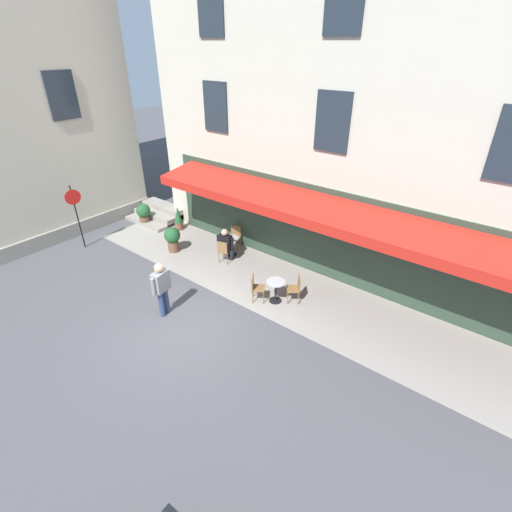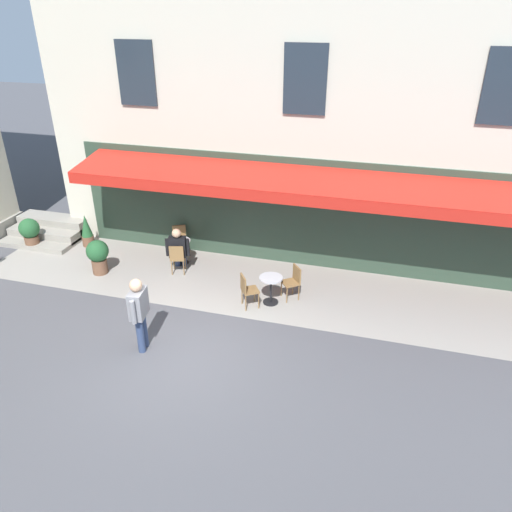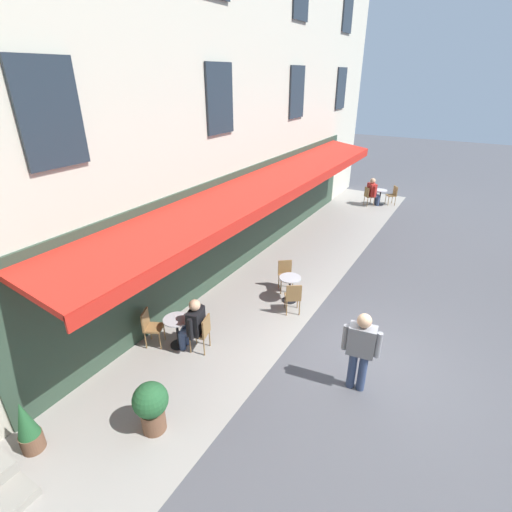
{
  "view_description": "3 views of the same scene",
  "coord_description": "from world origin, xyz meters",
  "px_view_note": "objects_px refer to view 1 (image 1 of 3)",
  "views": [
    {
      "loc": [
        -6.9,
        5.35,
        7.24
      ],
      "look_at": [
        -0.64,
        -2.66,
        1.39
      ],
      "focal_mm": 26.21,
      "sensor_mm": 36.0,
      "label": 1
    },
    {
      "loc": [
        -3.92,
        7.65,
        6.84
      ],
      "look_at": [
        -0.93,
        -3.04,
        1.1
      ],
      "focal_mm": 34.04,
      "sensor_mm": 36.0,
      "label": 2
    },
    {
      "loc": [
        6.87,
        1.14,
        5.77
      ],
      "look_at": [
        -1.16,
        -3.59,
        1.28
      ],
      "focal_mm": 26.54,
      "sensor_mm": 36.0,
      "label": 3
    }
  ],
  "objects_px": {
    "cafe_chair_wicker_corner_left": "(224,250)",
    "seated_patron_in_black": "(226,243)",
    "potted_plant_entrance_right": "(144,213)",
    "potted_plant_entrance_left": "(173,238)",
    "cafe_chair_wicker_corner_right": "(235,235)",
    "cafe_table_mid_terrace": "(276,288)",
    "potted_plant_mid_terrace": "(178,219)",
    "no_parking_sign": "(75,206)",
    "cafe_chair_wicker_by_window": "(256,286)",
    "cafe_chair_wicker_near_door": "(296,287)",
    "walking_pedestrian_in_grey": "(161,285)",
    "cafe_table_near_entrance": "(231,244)"
  },
  "relations": [
    {
      "from": "cafe_table_mid_terrace",
      "to": "seated_patron_in_black",
      "type": "relative_size",
      "value": 0.56
    },
    {
      "from": "seated_patron_in_black",
      "to": "potted_plant_mid_terrace",
      "type": "bearing_deg",
      "value": -11.65
    },
    {
      "from": "potted_plant_entrance_right",
      "to": "potted_plant_entrance_left",
      "type": "relative_size",
      "value": 0.96
    },
    {
      "from": "cafe_chair_wicker_corner_right",
      "to": "cafe_chair_wicker_by_window",
      "type": "bearing_deg",
      "value": 140.88
    },
    {
      "from": "no_parking_sign",
      "to": "cafe_table_near_entrance",
      "type": "bearing_deg",
      "value": -148.05
    },
    {
      "from": "cafe_chair_wicker_corner_left",
      "to": "cafe_table_mid_terrace",
      "type": "relative_size",
      "value": 1.21
    },
    {
      "from": "walking_pedestrian_in_grey",
      "to": "potted_plant_entrance_left",
      "type": "distance_m",
      "value": 4.0
    },
    {
      "from": "potted_plant_mid_terrace",
      "to": "cafe_chair_wicker_corner_left",
      "type": "bearing_deg",
      "value": 165.31
    },
    {
      "from": "cafe_table_mid_terrace",
      "to": "potted_plant_entrance_left",
      "type": "height_order",
      "value": "potted_plant_entrance_left"
    },
    {
      "from": "cafe_chair_wicker_corner_left",
      "to": "walking_pedestrian_in_grey",
      "type": "height_order",
      "value": "walking_pedestrian_in_grey"
    },
    {
      "from": "cafe_chair_wicker_corner_right",
      "to": "walking_pedestrian_in_grey",
      "type": "bearing_deg",
      "value": 103.35
    },
    {
      "from": "cafe_chair_wicker_by_window",
      "to": "walking_pedestrian_in_grey",
      "type": "xyz_separation_m",
      "value": [
        1.75,
        2.25,
        0.49
      ]
    },
    {
      "from": "cafe_chair_wicker_corner_right",
      "to": "no_parking_sign",
      "type": "height_order",
      "value": "no_parking_sign"
    },
    {
      "from": "potted_plant_entrance_right",
      "to": "potted_plant_entrance_left",
      "type": "distance_m",
      "value": 3.09
    },
    {
      "from": "cafe_chair_wicker_corner_left",
      "to": "cafe_chair_wicker_by_window",
      "type": "xyz_separation_m",
      "value": [
        -2.39,
        1.12,
        0.0
      ]
    },
    {
      "from": "cafe_chair_wicker_corner_left",
      "to": "cafe_table_near_entrance",
      "type": "bearing_deg",
      "value": -74.79
    },
    {
      "from": "cafe_chair_wicker_corner_right",
      "to": "walking_pedestrian_in_grey",
      "type": "relative_size",
      "value": 0.51
    },
    {
      "from": "potted_plant_entrance_right",
      "to": "seated_patron_in_black",
      "type": "bearing_deg",
      "value": 178.81
    },
    {
      "from": "cafe_chair_wicker_by_window",
      "to": "cafe_chair_wicker_corner_left",
      "type": "bearing_deg",
      "value": -25.21
    },
    {
      "from": "cafe_table_mid_terrace",
      "to": "seated_patron_in_black",
      "type": "height_order",
      "value": "seated_patron_in_black"
    },
    {
      "from": "cafe_chair_wicker_corner_left",
      "to": "cafe_chair_wicker_corner_right",
      "type": "relative_size",
      "value": 1.0
    },
    {
      "from": "cafe_chair_wicker_near_door",
      "to": "seated_patron_in_black",
      "type": "relative_size",
      "value": 0.68
    },
    {
      "from": "cafe_chair_wicker_by_window",
      "to": "cafe_chair_wicker_near_door",
      "type": "xyz_separation_m",
      "value": [
        -1.03,
        -0.74,
        0.0
      ]
    },
    {
      "from": "cafe_table_near_entrance",
      "to": "cafe_chair_wicker_by_window",
      "type": "bearing_deg",
      "value": 145.83
    },
    {
      "from": "cafe_table_mid_terrace",
      "to": "cafe_chair_wicker_near_door",
      "type": "relative_size",
      "value": 0.82
    },
    {
      "from": "cafe_chair_wicker_corner_left",
      "to": "potted_plant_entrance_left",
      "type": "xyz_separation_m",
      "value": [
        2.18,
        0.57,
        0.04
      ]
    },
    {
      "from": "cafe_chair_wicker_by_window",
      "to": "walking_pedestrian_in_grey",
      "type": "height_order",
      "value": "walking_pedestrian_in_grey"
    },
    {
      "from": "cafe_table_near_entrance",
      "to": "cafe_chair_wicker_corner_left",
      "type": "relative_size",
      "value": 0.82
    },
    {
      "from": "cafe_table_mid_terrace",
      "to": "cafe_chair_wicker_near_door",
      "type": "bearing_deg",
      "value": -142.06
    },
    {
      "from": "cafe_chair_wicker_corner_left",
      "to": "potted_plant_entrance_right",
      "type": "bearing_deg",
      "value": -3.5
    },
    {
      "from": "cafe_chair_wicker_corner_left",
      "to": "seated_patron_in_black",
      "type": "relative_size",
      "value": 0.68
    },
    {
      "from": "cafe_chair_wicker_corner_left",
      "to": "cafe_chair_wicker_by_window",
      "type": "distance_m",
      "value": 2.64
    },
    {
      "from": "cafe_table_near_entrance",
      "to": "cafe_chair_wicker_by_window",
      "type": "relative_size",
      "value": 0.82
    },
    {
      "from": "potted_plant_entrance_right",
      "to": "potted_plant_entrance_left",
      "type": "xyz_separation_m",
      "value": [
        -2.96,
        0.88,
        0.03
      ]
    },
    {
      "from": "cafe_chair_wicker_corner_right",
      "to": "cafe_table_mid_terrace",
      "type": "bearing_deg",
      "value": 149.81
    },
    {
      "from": "cafe_table_mid_terrace",
      "to": "seated_patron_in_black",
      "type": "distance_m",
      "value": 3.14
    },
    {
      "from": "cafe_chair_wicker_corner_left",
      "to": "seated_patron_in_black",
      "type": "height_order",
      "value": "seated_patron_in_black"
    },
    {
      "from": "no_parking_sign",
      "to": "potted_plant_mid_terrace",
      "type": "xyz_separation_m",
      "value": [
        -1.74,
        -3.49,
        -1.28
      ]
    },
    {
      "from": "cafe_chair_wicker_by_window",
      "to": "no_parking_sign",
      "type": "xyz_separation_m",
      "value": [
        7.65,
        1.44,
        1.25
      ]
    },
    {
      "from": "walking_pedestrian_in_grey",
      "to": "potted_plant_entrance_right",
      "type": "bearing_deg",
      "value": -32.53
    },
    {
      "from": "cafe_table_near_entrance",
      "to": "seated_patron_in_black",
      "type": "height_order",
      "value": "seated_patron_in_black"
    },
    {
      "from": "cafe_chair_wicker_corner_left",
      "to": "potted_plant_mid_terrace",
      "type": "relative_size",
      "value": 0.87
    },
    {
      "from": "potted_plant_mid_terrace",
      "to": "potted_plant_entrance_left",
      "type": "xyz_separation_m",
      "value": [
        -1.34,
        1.49,
        0.07
      ]
    },
    {
      "from": "potted_plant_mid_terrace",
      "to": "cafe_chair_wicker_by_window",
      "type": "bearing_deg",
      "value": 160.88
    },
    {
      "from": "cafe_chair_wicker_by_window",
      "to": "seated_patron_in_black",
      "type": "height_order",
      "value": "seated_patron_in_black"
    },
    {
      "from": "no_parking_sign",
      "to": "potted_plant_entrance_right",
      "type": "distance_m",
      "value": 3.14
    },
    {
      "from": "cafe_chair_wicker_corner_right",
      "to": "cafe_table_mid_terrace",
      "type": "distance_m",
      "value": 3.89
    },
    {
      "from": "no_parking_sign",
      "to": "walking_pedestrian_in_grey",
      "type": "bearing_deg",
      "value": 172.22
    },
    {
      "from": "cafe_chair_wicker_corner_left",
      "to": "cafe_chair_wicker_corner_right",
      "type": "distance_m",
      "value": 1.26
    },
    {
      "from": "cafe_chair_wicker_corner_left",
      "to": "cafe_chair_wicker_by_window",
      "type": "relative_size",
      "value": 1.0
    }
  ]
}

